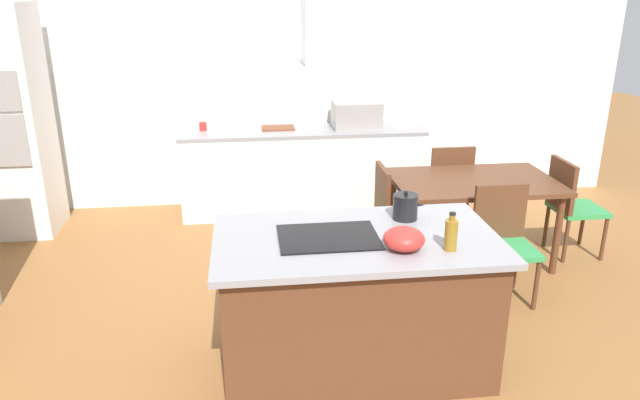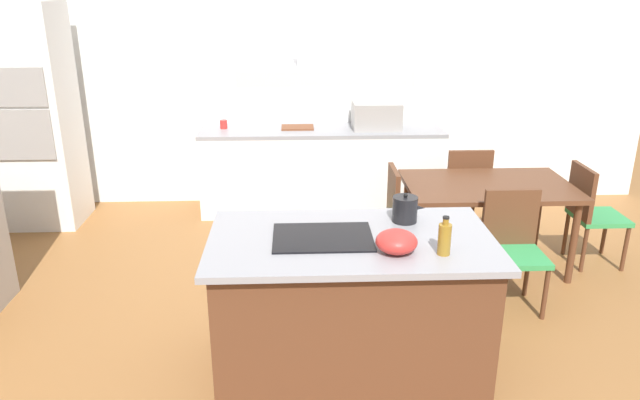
# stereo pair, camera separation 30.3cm
# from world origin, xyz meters

# --- Properties ---
(ground) EXTENTS (16.00, 16.00, 0.00)m
(ground) POSITION_xyz_m (0.00, 1.50, 0.00)
(ground) COLOR #936033
(wall_back) EXTENTS (7.20, 0.10, 2.70)m
(wall_back) POSITION_xyz_m (0.00, 3.25, 1.35)
(wall_back) COLOR white
(wall_back) RESTS_ON ground
(kitchen_island) EXTENTS (1.73, 0.98, 0.90)m
(kitchen_island) POSITION_xyz_m (0.00, 0.00, 0.45)
(kitchen_island) COLOR #59331E
(kitchen_island) RESTS_ON ground
(cooktop) EXTENTS (0.60, 0.44, 0.01)m
(cooktop) POSITION_xyz_m (-0.17, 0.00, 0.91)
(cooktop) COLOR black
(cooktop) RESTS_ON kitchen_island
(tea_kettle) EXTENTS (0.21, 0.16, 0.19)m
(tea_kettle) POSITION_xyz_m (0.37, 0.25, 0.98)
(tea_kettle) COLOR black
(tea_kettle) RESTS_ON kitchen_island
(olive_oil_bottle) EXTENTS (0.07, 0.07, 0.23)m
(olive_oil_bottle) POSITION_xyz_m (0.50, -0.25, 1.00)
(olive_oil_bottle) COLOR olive
(olive_oil_bottle) RESTS_ON kitchen_island
(mixing_bowl) EXTENTS (0.24, 0.24, 0.13)m
(mixing_bowl) POSITION_xyz_m (0.24, -0.22, 0.97)
(mixing_bowl) COLOR red
(mixing_bowl) RESTS_ON kitchen_island
(back_counter) EXTENTS (2.56, 0.62, 0.90)m
(back_counter) POSITION_xyz_m (-0.05, 2.88, 0.45)
(back_counter) COLOR white
(back_counter) RESTS_ON ground
(countertop_microwave) EXTENTS (0.50, 0.38, 0.28)m
(countertop_microwave) POSITION_xyz_m (0.53, 2.88, 1.04)
(countertop_microwave) COLOR #9E9993
(countertop_microwave) RESTS_ON back_counter
(coffee_mug_red) EXTENTS (0.08, 0.08, 0.09)m
(coffee_mug_red) POSITION_xyz_m (-1.09, 2.95, 0.95)
(coffee_mug_red) COLOR red
(coffee_mug_red) RESTS_ON back_counter
(cutting_board) EXTENTS (0.34, 0.24, 0.02)m
(cutting_board) POSITION_xyz_m (-0.30, 2.93, 0.91)
(cutting_board) COLOR brown
(cutting_board) RESTS_ON back_counter
(wall_oven_stack) EXTENTS (0.70, 0.66, 2.20)m
(wall_oven_stack) POSITION_xyz_m (-2.90, 2.65, 1.10)
(wall_oven_stack) COLOR white
(wall_oven_stack) RESTS_ON ground
(dining_table) EXTENTS (1.40, 0.90, 0.75)m
(dining_table) POSITION_xyz_m (1.30, 1.43, 0.67)
(dining_table) COLOR #59331E
(dining_table) RESTS_ON ground
(chair_at_right_end) EXTENTS (0.42, 0.42, 0.89)m
(chair_at_right_end) POSITION_xyz_m (2.22, 1.43, 0.51)
(chair_at_right_end) COLOR #33934C
(chair_at_right_end) RESTS_ON ground
(chair_at_left_end) EXTENTS (0.42, 0.42, 0.89)m
(chair_at_left_end) POSITION_xyz_m (0.39, 1.43, 0.51)
(chair_at_left_end) COLOR #33934C
(chair_at_left_end) RESTS_ON ground
(chair_facing_back_wall) EXTENTS (0.42, 0.42, 0.89)m
(chair_facing_back_wall) POSITION_xyz_m (1.30, 2.10, 0.51)
(chair_facing_back_wall) COLOR #33934C
(chair_facing_back_wall) RESTS_ON ground
(chair_facing_island) EXTENTS (0.42, 0.42, 0.89)m
(chair_facing_island) POSITION_xyz_m (1.30, 0.77, 0.51)
(chair_facing_island) COLOR #33934C
(chair_facing_island) RESTS_ON ground
(range_hood) EXTENTS (0.90, 0.55, 0.78)m
(range_hood) POSITION_xyz_m (-0.17, 0.00, 2.10)
(range_hood) COLOR #ADADB2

